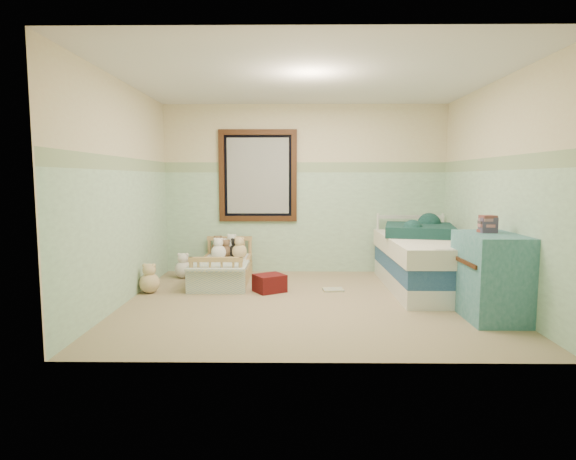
{
  "coord_description": "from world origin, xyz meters",
  "views": [
    {
      "loc": [
        -0.17,
        -5.3,
        1.41
      ],
      "look_at": [
        -0.24,
        0.35,
        0.79
      ],
      "focal_mm": 29.48,
      "sensor_mm": 36.0,
      "label": 1
    }
  ],
  "objects_px": {
    "toddler_bed_frame": "(224,276)",
    "plush_floor_tan": "(150,283)",
    "floor_book": "(333,290)",
    "twin_bed_frame": "(428,281)",
    "plush_floor_cream": "(183,270)",
    "red_pillow": "(270,283)",
    "dresser": "(490,276)"
  },
  "relations": [
    {
      "from": "plush_floor_cream",
      "to": "dresser",
      "type": "relative_size",
      "value": 0.28
    },
    {
      "from": "toddler_bed_frame",
      "to": "plush_floor_cream",
      "type": "relative_size",
      "value": 5.54
    },
    {
      "from": "toddler_bed_frame",
      "to": "red_pillow",
      "type": "distance_m",
      "value": 0.86
    },
    {
      "from": "twin_bed_frame",
      "to": "floor_book",
      "type": "relative_size",
      "value": 7.92
    },
    {
      "from": "twin_bed_frame",
      "to": "floor_book",
      "type": "distance_m",
      "value": 1.23
    },
    {
      "from": "twin_bed_frame",
      "to": "floor_book",
      "type": "bearing_deg",
      "value": -175.8
    },
    {
      "from": "plush_floor_tan",
      "to": "twin_bed_frame",
      "type": "distance_m",
      "value": 3.51
    },
    {
      "from": "floor_book",
      "to": "twin_bed_frame",
      "type": "bearing_deg",
      "value": -2.31
    },
    {
      "from": "plush_floor_cream",
      "to": "twin_bed_frame",
      "type": "height_order",
      "value": "plush_floor_cream"
    },
    {
      "from": "plush_floor_tan",
      "to": "red_pillow",
      "type": "relative_size",
      "value": 0.72
    },
    {
      "from": "red_pillow",
      "to": "floor_book",
      "type": "distance_m",
      "value": 0.81
    },
    {
      "from": "toddler_bed_frame",
      "to": "dresser",
      "type": "distance_m",
      "value": 3.39
    },
    {
      "from": "plush_floor_tan",
      "to": "toddler_bed_frame",
      "type": "bearing_deg",
      "value": 37.77
    },
    {
      "from": "plush_floor_tan",
      "to": "dresser",
      "type": "height_order",
      "value": "dresser"
    },
    {
      "from": "plush_floor_tan",
      "to": "floor_book",
      "type": "distance_m",
      "value": 2.29
    },
    {
      "from": "dresser",
      "to": "floor_book",
      "type": "height_order",
      "value": "dresser"
    },
    {
      "from": "plush_floor_tan",
      "to": "twin_bed_frame",
      "type": "xyz_separation_m",
      "value": [
        3.5,
        0.23,
        -0.01
      ]
    },
    {
      "from": "red_pillow",
      "to": "floor_book",
      "type": "xyz_separation_m",
      "value": [
        0.8,
        0.06,
        -0.1
      ]
    },
    {
      "from": "toddler_bed_frame",
      "to": "plush_floor_tan",
      "type": "bearing_deg",
      "value": -142.23
    },
    {
      "from": "twin_bed_frame",
      "to": "floor_book",
      "type": "xyz_separation_m",
      "value": [
        -1.22,
        -0.09,
        -0.1
      ]
    },
    {
      "from": "plush_floor_tan",
      "to": "twin_bed_frame",
      "type": "bearing_deg",
      "value": 3.82
    },
    {
      "from": "plush_floor_tan",
      "to": "plush_floor_cream",
      "type": "bearing_deg",
      "value": 76.56
    },
    {
      "from": "toddler_bed_frame",
      "to": "floor_book",
      "type": "distance_m",
      "value": 1.54
    },
    {
      "from": "dresser",
      "to": "plush_floor_tan",
      "type": "bearing_deg",
      "value": 165.21
    },
    {
      "from": "plush_floor_cream",
      "to": "red_pillow",
      "type": "xyz_separation_m",
      "value": [
        1.27,
        -0.81,
        -0.01
      ]
    },
    {
      "from": "plush_floor_tan",
      "to": "floor_book",
      "type": "height_order",
      "value": "plush_floor_tan"
    },
    {
      "from": "toddler_bed_frame",
      "to": "plush_floor_tan",
      "type": "distance_m",
      "value": 1.04
    },
    {
      "from": "toddler_bed_frame",
      "to": "plush_floor_cream",
      "type": "distance_m",
      "value": 0.66
    },
    {
      "from": "toddler_bed_frame",
      "to": "red_pillow",
      "type": "xyz_separation_m",
      "value": [
        0.66,
        -0.56,
        0.02
      ]
    },
    {
      "from": "twin_bed_frame",
      "to": "dresser",
      "type": "distance_m",
      "value": 1.3
    },
    {
      "from": "twin_bed_frame",
      "to": "red_pillow",
      "type": "distance_m",
      "value": 2.02
    },
    {
      "from": "dresser",
      "to": "twin_bed_frame",
      "type": "bearing_deg",
      "value": 102.47
    }
  ]
}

